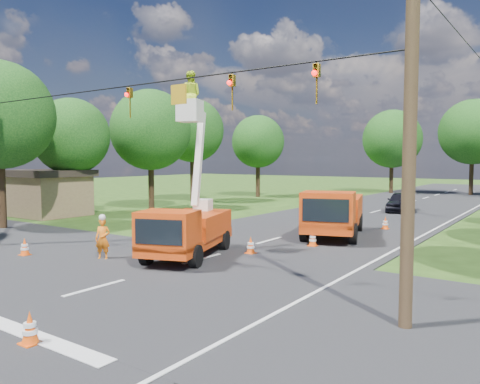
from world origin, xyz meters
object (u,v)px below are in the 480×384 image
Objects in this scene: distant_car at (401,202)px; tree_left_c at (71,136)px; traffic_cone_7 at (385,223)px; traffic_cone_2 at (251,245)px; tree_left_e at (192,131)px; tree_far_b at (473,132)px; pole_right_near at (411,104)px; traffic_cone_3 at (313,239)px; tree_left_d at (151,130)px; traffic_cone_1 at (30,328)px; shed at (47,192)px; second_truck at (333,212)px; bucket_truck at (187,217)px; tree_left_f at (258,142)px; tree_far_a at (392,139)px; traffic_cone_4 at (25,247)px; ground_worker at (103,239)px.

tree_left_c is (-17.95, -15.26, 4.70)m from distant_car.
traffic_cone_7 is 0.09× the size of tree_left_c.
traffic_cone_2 is 25.32m from tree_left_e.
pole_right_near is at bearing -83.03° from tree_far_b.
tree_left_d reaches higher than traffic_cone_3.
tree_left_c is (-18.86, 14.47, 5.08)m from traffic_cone_1.
shed reaches higher than traffic_cone_1.
second_truck is 0.72× the size of tree_left_e.
bucket_truck is 10.33× the size of traffic_cone_3.
second_truck is 3.03m from traffic_cone_3.
traffic_cone_1 is (0.91, -29.73, -0.38)m from distant_car.
traffic_cone_1 is 0.08× the size of tree_left_f.
tree_far_a is at bearing 70.35° from tree_left_d.
tree_left_e is 24.09m from tree_far_a.
shed reaches higher than traffic_cone_4.
traffic_cone_3 is 0.08× the size of tree_left_d.
traffic_cone_1 and traffic_cone_4 have the same top height.
bucket_truck is 25.36m from tree_left_e.
tree_left_d is (-16.45, -9.26, 5.38)m from distant_car.
traffic_cone_3 is at bearing -36.38° from tree_left_e.
traffic_cone_4 is 1.00× the size of traffic_cone_7.
tree_far_a is at bearing 101.73° from traffic_cone_3.
distant_car is 25.64m from pole_right_near.
shed is 0.65× the size of tree_left_f.
pole_right_near reaches higher than tree_left_d.
tree_left_c is at bearing -118.44° from tree_far_b.
shed reaches higher than ground_worker.
traffic_cone_3 and traffic_cone_7 have the same top height.
tree_left_d is at bearing 179.63° from traffic_cone_7.
tree_far_a is (-5.93, 38.01, 5.83)m from traffic_cone_2.
tree_far_a reaches higher than tree_left_d.
second_truck is at bearing 121.10° from pole_right_near.
tree_far_b reaches higher than bucket_truck.
traffic_cone_4 is 25.57m from tree_left_e.
second_truck reaches higher than distant_car.
pole_right_near is at bearing -82.58° from distant_car.
distant_car reaches higher than traffic_cone_7.
distant_car is at bearing 7.07° from tree_left_e.
tree_far_b is at bearing 87.04° from traffic_cone_2.
traffic_cone_1 is (3.10, -8.45, -1.27)m from bucket_truck.
tree_left_f is (-11.60, 29.14, 4.88)m from ground_worker.
second_truck is 14.06m from traffic_cone_4.
bucket_truck reaches higher than traffic_cone_2.
traffic_cone_7 is 16.46m from pole_right_near.
traffic_cone_3 is at bearing -0.16° from shed.
shed is at bearing -94.90° from tree_left_e.
distant_car is 6.11× the size of traffic_cone_4.
second_truck is (2.71, 7.84, -0.39)m from bucket_truck.
bucket_truck is 3.35m from ground_worker.
traffic_cone_1 is 34.05m from tree_left_e.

